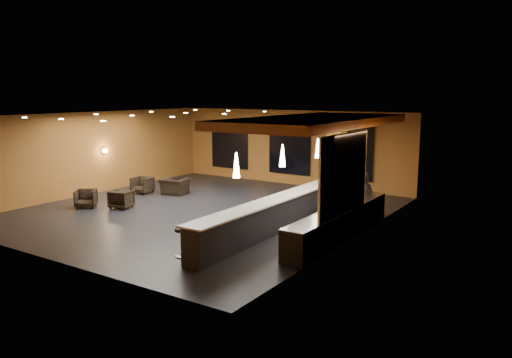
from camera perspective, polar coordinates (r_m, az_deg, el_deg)
The scene contains 35 objects.
floor at distance 18.61m, azimuth -6.02°, elevation -3.74°, with size 12.00×13.00×0.10m, color black.
ceiling at distance 18.11m, azimuth -6.23°, elevation 7.40°, with size 12.00×13.00×0.10m, color black.
wall_back at distance 23.66m, azimuth 3.98°, elevation 3.63°, with size 12.00×0.10×3.50m, color #995B22.
wall_front at distance 13.91m, azimuth -23.45°, elevation -1.56°, with size 12.00×0.10×3.50m, color #995B22.
wall_left at distance 22.57m, azimuth -18.12°, elevation 2.86°, with size 0.10×13.00×3.50m, color #995B22.
wall_right at distance 15.22m, azimuth 11.81°, elevation -0.03°, with size 0.10×13.00×3.50m, color #995B22.
wood_soffit at distance 16.77m, azimuth 6.71°, elevation 6.55°, with size 3.60×8.00×0.28m, color #BD6B37.
window_left at distance 25.46m, azimuth -3.04°, elevation 3.97°, with size 2.20×0.06×2.40m, color black.
window_center at distance 23.57m, azimuth 3.85°, elevation 3.49°, with size 2.20×0.06×2.40m, color black.
window_right at distance 22.27m, azimuth 10.60°, elevation 2.96°, with size 2.20×0.06×2.40m, color black.
tile_backsplash at distance 14.29m, azimuth 10.04°, elevation 0.41°, with size 0.06×3.20×2.40m, color white.
bar_counter at distance 15.63m, azimuth 2.05°, elevation -4.25°, with size 0.60×8.00×1.00m, color black.
bar_top at distance 15.51m, azimuth 2.07°, elevation -2.37°, with size 0.78×8.10×0.05m, color beige.
prep_counter at distance 15.19m, azimuth 9.53°, elevation -5.07°, with size 0.70×6.00×0.86m, color black.
prep_top at distance 15.08m, azimuth 9.58°, elevation -3.40°, with size 0.72×6.00×0.03m, color silver.
wall_shelf_lower at distance 14.24m, azimuth 9.15°, elevation -1.23°, with size 0.30×1.50×0.03m, color silver.
wall_shelf_upper at distance 14.16m, azimuth 9.20°, elevation 0.55°, with size 0.30×1.50×0.03m, color silver.
column at distance 19.42m, azimuth 9.13°, elevation 2.16°, with size 0.60×0.60×3.50m, color #A28524.
wall_sconce at distance 22.75m, azimuth -16.87°, elevation 3.10°, with size 0.22×0.22×0.22m, color #FFE5B2.
pendant_0 at distance 13.63m, azimuth -2.26°, elevation 1.59°, with size 0.20×0.20×0.70m, color white.
pendant_1 at distance 15.71m, azimuth 3.04°, elevation 2.69°, with size 0.20×0.20×0.70m, color white.
pendant_2 at distance 17.90m, azimuth 7.08°, elevation 3.51°, with size 0.20×0.20×0.70m, color white.
staff_a at distance 17.30m, azimuth 9.34°, elevation -1.77°, with size 0.63×0.41×1.72m, color black.
staff_b at distance 17.78m, azimuth 11.40°, elevation -1.77°, with size 0.76×0.59×1.57m, color black.
staff_c at distance 17.81m, azimuth 12.07°, elevation -1.69°, with size 0.79×0.52×1.62m, color black.
armchair_a at distance 19.97m, azimuth -18.87°, elevation -2.13°, with size 0.73×0.76×0.69m, color black.
armchair_b at distance 19.46m, azimuth -15.13°, elevation -2.23°, with size 0.74×0.76×0.70m, color black.
armchair_c at distance 22.12m, azimuth -12.86°, elevation -0.68°, with size 0.76×0.78×0.71m, color black.
armchair_d at distance 21.65m, azimuth -9.32°, elevation -0.84°, with size 1.04×0.91×0.68m, color black.
bar_stool_0 at distance 13.43m, azimuth -8.45°, elevation -6.74°, with size 0.39×0.39×0.77m.
bar_stool_1 at distance 14.33m, azimuth -5.26°, elevation -5.54°, with size 0.41×0.41×0.80m.
bar_stool_2 at distance 15.50m, azimuth -1.23°, elevation -4.27°, with size 0.41×0.41×0.82m.
bar_stool_3 at distance 16.54m, azimuth 0.33°, elevation -3.35°, with size 0.42×0.42×0.83m.
bar_stool_4 at distance 17.69m, azimuth 3.54°, elevation -2.66°, with size 0.38×0.38×0.75m.
bar_stool_5 at distance 18.89m, azimuth 5.47°, elevation -1.77°, with size 0.41×0.41×0.81m.
Camera 1 is at (11.48, -13.98, 4.31)m, focal length 35.00 mm.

